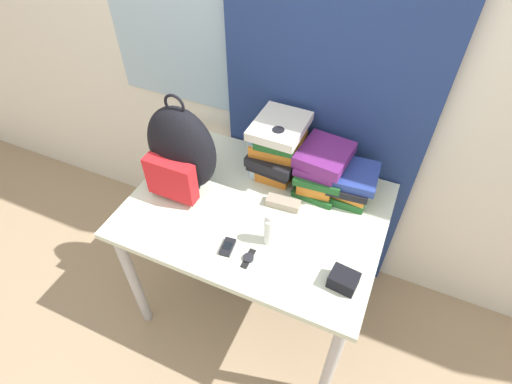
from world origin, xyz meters
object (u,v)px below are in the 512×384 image
backpack (181,152)px  cell_phone (228,247)px  camera_pouch (343,280)px  sunscreen_bottle (270,230)px  wristwatch (248,258)px  book_stack_right (352,183)px  sunglasses_case (283,203)px  sports_bottle (277,157)px  book_stack_left (279,146)px  water_bottle (256,158)px  book_stack_center (322,167)px

backpack → cell_phone: 0.46m
camera_pouch → sunscreen_bottle: bearing=167.1°
sunscreen_bottle → wristwatch: (-0.04, -0.11, -0.07)m
book_stack_right → sunscreen_bottle: (-0.23, -0.40, 0.00)m
cell_phone → sunglasses_case: 0.33m
wristwatch → sports_bottle: bearing=98.5°
sunglasses_case → backpack: bearing=-172.3°
book_stack_left → sports_bottle: 0.06m
water_bottle → sunglasses_case: water_bottle is taller
book_stack_left → wristwatch: book_stack_left is taller
book_stack_left → camera_pouch: 0.68m
book_stack_center → sunglasses_case: bearing=-117.3°
sunglasses_case → book_stack_center: bearing=62.7°
book_stack_right → cell_phone: 0.63m
camera_pouch → backpack: bearing=164.7°
water_bottle → sunscreen_bottle: bearing=-58.0°
book_stack_right → wristwatch: bearing=-118.0°
book_stack_center → sports_bottle: sports_bottle is taller
sunglasses_case → wristwatch: sunglasses_case is taller
book_stack_right → camera_pouch: 0.49m
sunscreen_bottle → wristwatch: bearing=-110.5°
sports_bottle → cell_phone: (-0.03, -0.45, -0.13)m
camera_pouch → cell_phone: bearing=-177.0°
backpack → book_stack_left: size_ratio=1.64×
water_bottle → wristwatch: bearing=-69.3°
book_stack_left → wristwatch: bearing=-80.7°
backpack → cell_phone: backpack is taller
water_bottle → book_stack_center: bearing=13.3°
sports_bottle → camera_pouch: (0.44, -0.42, -0.11)m
book_stack_left → sunscreen_bottle: bearing=-72.6°
book_stack_center → camera_pouch: 0.55m
book_stack_left → water_bottle: book_stack_left is taller
book_stack_center → book_stack_left: bearing=-179.0°
camera_pouch → sports_bottle: bearing=136.0°
book_stack_center → wristwatch: size_ratio=3.05×
camera_pouch → wristwatch: size_ratio=1.15×
backpack → sunglasses_case: (0.46, 0.06, -0.18)m
sunscreen_bottle → camera_pouch: size_ratio=1.40×
sunscreen_bottle → camera_pouch: 0.34m
backpack → water_bottle: backpack is taller
book_stack_left → wristwatch: (0.09, -0.52, -0.15)m
sunscreen_bottle → sunglasses_case: bearing=95.8°
book_stack_center → sunscreen_bottle: bearing=-101.5°
sports_bottle → camera_pouch: size_ratio=2.64×
book_stack_center → cell_phone: 0.57m
sports_bottle → sunscreen_bottle: sports_bottle is taller
book_stack_center → book_stack_right: size_ratio=1.23×
water_bottle → sunglasses_case: 0.25m
book_stack_left → sunglasses_case: (0.11, -0.20, -0.14)m
book_stack_center → wristwatch: (-0.13, -0.53, -0.10)m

